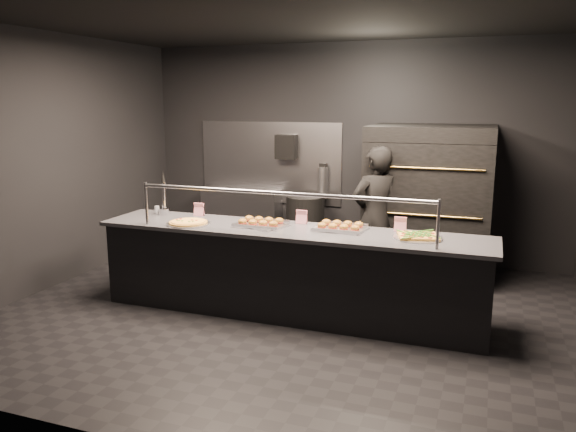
# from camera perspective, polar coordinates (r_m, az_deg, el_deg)

# --- Properties ---
(room) EXTENTS (6.04, 6.00, 3.00)m
(room) POSITION_cam_1_polar(r_m,az_deg,el_deg) (5.70, 0.08, 4.45)
(room) COLOR black
(room) RESTS_ON ground
(service_counter) EXTENTS (4.10, 0.78, 1.37)m
(service_counter) POSITION_cam_1_polar(r_m,az_deg,el_deg) (5.87, 0.13, -5.66)
(service_counter) COLOR black
(service_counter) RESTS_ON ground
(pizza_oven) EXTENTS (1.50, 1.23, 1.91)m
(pizza_oven) POSITION_cam_1_polar(r_m,az_deg,el_deg) (7.32, 14.15, 1.52)
(pizza_oven) COLOR black
(pizza_oven) RESTS_ON ground
(prep_shelf) EXTENTS (1.20, 0.35, 0.90)m
(prep_shelf) POSITION_cam_1_polar(r_m,az_deg,el_deg) (8.55, -4.71, -0.25)
(prep_shelf) COLOR #99999E
(prep_shelf) RESTS_ON ground
(towel_dispenser) EXTENTS (0.30, 0.20, 0.35)m
(towel_dispenser) POSITION_cam_1_polar(r_m,az_deg,el_deg) (8.19, -0.14, 7.05)
(towel_dispenser) COLOR black
(towel_dispenser) RESTS_ON room
(fire_extinguisher) EXTENTS (0.14, 0.14, 0.51)m
(fire_extinguisher) POSITION_cam_1_polar(r_m,az_deg,el_deg) (8.08, 3.56, 3.46)
(fire_extinguisher) COLOR #B2B2B7
(fire_extinguisher) RESTS_ON room
(beer_tap) EXTENTS (0.13, 0.19, 0.51)m
(beer_tap) POSITION_cam_1_polar(r_m,az_deg,el_deg) (6.60, -12.47, 1.37)
(beer_tap) COLOR silver
(beer_tap) RESTS_ON service_counter
(round_pizza) EXTENTS (0.47, 0.47, 0.03)m
(round_pizza) POSITION_cam_1_polar(r_m,az_deg,el_deg) (6.07, -10.10, -0.67)
(round_pizza) COLOR silver
(round_pizza) RESTS_ON service_counter
(slider_tray_a) EXTENTS (0.60, 0.52, 0.08)m
(slider_tray_a) POSITION_cam_1_polar(r_m,az_deg,el_deg) (5.90, -2.76, -0.68)
(slider_tray_a) COLOR silver
(slider_tray_a) RESTS_ON service_counter
(slider_tray_b) EXTENTS (0.55, 0.43, 0.08)m
(slider_tray_b) POSITION_cam_1_polar(r_m,az_deg,el_deg) (5.74, 5.34, -1.08)
(slider_tray_b) COLOR silver
(slider_tray_b) RESTS_ON service_counter
(square_pizza) EXTENTS (0.47, 0.47, 0.05)m
(square_pizza) POSITION_cam_1_polar(r_m,az_deg,el_deg) (5.51, 13.06, -2.03)
(square_pizza) COLOR silver
(square_pizza) RESTS_ON service_counter
(condiment_jar) EXTENTS (0.14, 0.06, 0.09)m
(condiment_jar) POSITION_cam_1_polar(r_m,az_deg,el_deg) (6.65, -12.96, 0.55)
(condiment_jar) COLOR silver
(condiment_jar) RESTS_ON service_counter
(tent_cards) EXTENTS (2.40, 0.04, 0.15)m
(tent_cards) POSITION_cam_1_polar(r_m,az_deg,el_deg) (6.00, 0.82, -0.04)
(tent_cards) COLOR white
(tent_cards) RESTS_ON service_counter
(trash_bin) EXTENTS (0.54, 0.54, 0.90)m
(trash_bin) POSITION_cam_1_polar(r_m,az_deg,el_deg) (7.92, 1.76, -1.18)
(trash_bin) COLOR black
(trash_bin) RESTS_ON ground
(worker) EXTENTS (0.74, 0.70, 1.70)m
(worker) POSITION_cam_1_polar(r_m,az_deg,el_deg) (6.77, 8.85, -0.09)
(worker) COLOR black
(worker) RESTS_ON ground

